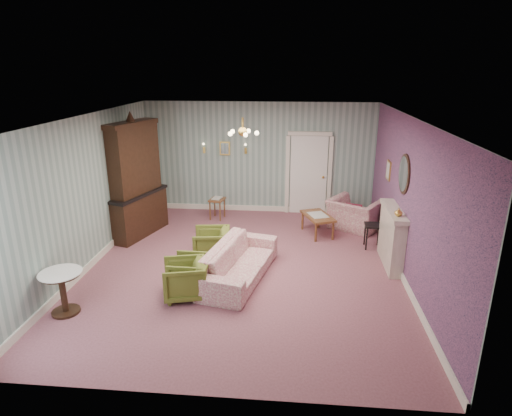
# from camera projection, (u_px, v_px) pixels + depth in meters

# --- Properties ---
(floor) EXTENTS (7.00, 7.00, 0.00)m
(floor) POSITION_uv_depth(u_px,v_px,m) (244.00, 267.00, 8.48)
(floor) COLOR #935563
(floor) RESTS_ON ground
(ceiling) EXTENTS (7.00, 7.00, 0.00)m
(ceiling) POSITION_uv_depth(u_px,v_px,m) (243.00, 117.00, 7.57)
(ceiling) COLOR white
(ceiling) RESTS_ON ground
(wall_back) EXTENTS (6.00, 0.00, 6.00)m
(wall_back) POSITION_uv_depth(u_px,v_px,m) (259.00, 158.00, 11.33)
(wall_back) COLOR gray
(wall_back) RESTS_ON ground
(wall_front) EXTENTS (6.00, 0.00, 6.00)m
(wall_front) POSITION_uv_depth(u_px,v_px,m) (205.00, 289.00, 4.72)
(wall_front) COLOR gray
(wall_front) RESTS_ON ground
(wall_left) EXTENTS (0.00, 7.00, 7.00)m
(wall_left) POSITION_uv_depth(u_px,v_px,m) (88.00, 192.00, 8.28)
(wall_left) COLOR gray
(wall_left) RESTS_ON ground
(wall_right) EXTENTS (0.00, 7.00, 7.00)m
(wall_right) POSITION_uv_depth(u_px,v_px,m) (409.00, 201.00, 7.77)
(wall_right) COLOR gray
(wall_right) RESTS_ON ground
(wall_right_floral) EXTENTS (0.00, 7.00, 7.00)m
(wall_right_floral) POSITION_uv_depth(u_px,v_px,m) (408.00, 201.00, 7.77)
(wall_right_floral) COLOR #BC5E8D
(wall_right_floral) RESTS_ON ground
(door) EXTENTS (1.12, 0.12, 2.16)m
(door) POSITION_uv_depth(u_px,v_px,m) (308.00, 173.00, 11.30)
(door) COLOR white
(door) RESTS_ON floor
(olive_chair_a) EXTENTS (0.80, 0.83, 0.71)m
(olive_chair_a) POSITION_uv_depth(u_px,v_px,m) (184.00, 278.00, 7.30)
(olive_chair_a) COLOR olive
(olive_chair_a) RESTS_ON floor
(olive_chair_b) EXTENTS (0.66, 0.70, 0.70)m
(olive_chair_b) POSITION_uv_depth(u_px,v_px,m) (191.00, 273.00, 7.48)
(olive_chair_b) COLOR olive
(olive_chair_b) RESTS_ON floor
(olive_chair_c) EXTENTS (0.74, 0.78, 0.72)m
(olive_chair_c) POSITION_uv_depth(u_px,v_px,m) (212.00, 243.00, 8.71)
(olive_chair_c) COLOR olive
(olive_chair_c) RESTS_ON floor
(sofa_chintz) EXTENTS (1.12, 2.34, 0.88)m
(sofa_chintz) POSITION_uv_depth(u_px,v_px,m) (239.00, 256.00, 7.94)
(sofa_chintz) COLOR #A6435D
(sofa_chintz) RESTS_ON floor
(wingback_chair) EXTENTS (1.35, 1.23, 0.99)m
(wingback_chair) POSITION_uv_depth(u_px,v_px,m) (355.00, 209.00, 10.34)
(wingback_chair) COLOR #A6435D
(wingback_chair) RESTS_ON floor
(dresser) EXTENTS (1.04, 1.76, 2.78)m
(dresser) POSITION_uv_depth(u_px,v_px,m) (135.00, 176.00, 9.73)
(dresser) COLOR black
(dresser) RESTS_ON floor
(fireplace) EXTENTS (0.30, 1.40, 1.16)m
(fireplace) POSITION_uv_depth(u_px,v_px,m) (392.00, 237.00, 8.43)
(fireplace) COLOR beige
(fireplace) RESTS_ON floor
(mantel_vase) EXTENTS (0.15, 0.15, 0.15)m
(mantel_vase) POSITION_uv_depth(u_px,v_px,m) (399.00, 212.00, 7.85)
(mantel_vase) COLOR gold
(mantel_vase) RESTS_ON fireplace
(oval_mirror) EXTENTS (0.04, 0.76, 0.84)m
(oval_mirror) POSITION_uv_depth(u_px,v_px,m) (404.00, 174.00, 8.02)
(oval_mirror) COLOR white
(oval_mirror) RESTS_ON wall_right
(framed_print) EXTENTS (0.04, 0.34, 0.42)m
(framed_print) POSITION_uv_depth(u_px,v_px,m) (389.00, 170.00, 9.38)
(framed_print) COLOR gold
(framed_print) RESTS_ON wall_right
(coffee_table) EXTENTS (0.83, 1.07, 0.48)m
(coffee_table) POSITION_uv_depth(u_px,v_px,m) (317.00, 225.00, 10.06)
(coffee_table) COLOR brown
(coffee_table) RESTS_ON floor
(side_table_black) EXTENTS (0.37, 0.37, 0.54)m
(side_table_black) POSITION_uv_depth(u_px,v_px,m) (373.00, 236.00, 9.30)
(side_table_black) COLOR black
(side_table_black) RESTS_ON floor
(pedestal_table) EXTENTS (0.71, 0.71, 0.72)m
(pedestal_table) POSITION_uv_depth(u_px,v_px,m) (63.00, 293.00, 6.81)
(pedestal_table) COLOR black
(pedestal_table) RESTS_ON floor
(nesting_table) EXTENTS (0.41, 0.49, 0.58)m
(nesting_table) POSITION_uv_depth(u_px,v_px,m) (217.00, 208.00, 11.10)
(nesting_table) COLOR brown
(nesting_table) RESTS_ON floor
(gilt_mirror_back) EXTENTS (0.28, 0.06, 0.36)m
(gilt_mirror_back) POSITION_uv_depth(u_px,v_px,m) (225.00, 148.00, 11.29)
(gilt_mirror_back) COLOR gold
(gilt_mirror_back) RESTS_ON wall_back
(sconce_left) EXTENTS (0.16, 0.12, 0.30)m
(sconce_left) POSITION_uv_depth(u_px,v_px,m) (204.00, 148.00, 11.32)
(sconce_left) COLOR gold
(sconce_left) RESTS_ON wall_back
(sconce_right) EXTENTS (0.16, 0.12, 0.30)m
(sconce_right) POSITION_uv_depth(u_px,v_px,m) (246.00, 149.00, 11.23)
(sconce_right) COLOR gold
(sconce_right) RESTS_ON wall_back
(chandelier) EXTENTS (0.56, 0.56, 0.36)m
(chandelier) POSITION_uv_depth(u_px,v_px,m) (243.00, 133.00, 7.65)
(chandelier) COLOR gold
(chandelier) RESTS_ON ceiling
(burgundy_cushion) EXTENTS (0.41, 0.28, 0.39)m
(burgundy_cushion) POSITION_uv_depth(u_px,v_px,m) (354.00, 212.00, 10.20)
(burgundy_cushion) COLOR maroon
(burgundy_cushion) RESTS_ON wingback_chair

